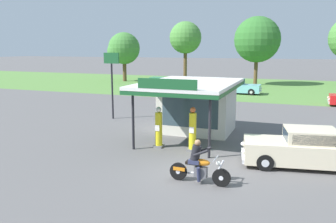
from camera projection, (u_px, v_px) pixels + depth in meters
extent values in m
plane|color=#5B5959|center=(198.00, 172.00, 13.01)|extent=(300.00, 300.00, 0.00)
cube|color=#56843D|center=(266.00, 88.00, 40.56)|extent=(120.00, 24.00, 0.01)
cube|color=silver|center=(198.00, 107.00, 19.14)|extent=(3.84, 3.07, 2.81)
cube|color=#384C56|center=(190.00, 111.00, 17.74)|extent=(3.08, 0.05, 1.80)
cube|color=silver|center=(190.00, 84.00, 17.44)|extent=(4.54, 6.68, 0.16)
cube|color=#195128|center=(190.00, 87.00, 17.47)|extent=(4.54, 6.68, 0.18)
cube|color=#195128|center=(167.00, 84.00, 14.35)|extent=(2.69, 0.08, 0.44)
cylinder|color=black|center=(210.00, 126.00, 14.38)|extent=(0.12, 0.12, 2.81)
cylinder|color=black|center=(133.00, 120.00, 15.65)|extent=(0.12, 0.12, 2.81)
cube|color=slate|center=(159.00, 146.00, 16.25)|extent=(0.44, 0.44, 0.10)
cylinder|color=yellow|center=(159.00, 129.00, 16.09)|extent=(0.34, 0.34, 1.60)
cube|color=white|center=(157.00, 128.00, 15.91)|extent=(0.22, 0.02, 0.28)
sphere|color=white|center=(159.00, 110.00, 15.91)|extent=(0.26, 0.26, 0.26)
cube|color=slate|center=(192.00, 150.00, 15.65)|extent=(0.44, 0.44, 0.10)
cylinder|color=yellow|center=(193.00, 131.00, 15.49)|extent=(0.34, 0.34, 1.69)
cube|color=white|center=(191.00, 130.00, 15.31)|extent=(0.22, 0.02, 0.28)
sphere|color=orange|center=(193.00, 110.00, 15.31)|extent=(0.26, 0.26, 0.26)
cylinder|color=black|center=(221.00, 178.00, 11.55)|extent=(0.64, 0.12, 0.64)
cylinder|color=silver|center=(221.00, 178.00, 11.55)|extent=(0.16, 0.12, 0.16)
cylinder|color=black|center=(178.00, 171.00, 12.15)|extent=(0.64, 0.12, 0.64)
cylinder|color=silver|center=(178.00, 171.00, 12.15)|extent=(0.16, 0.12, 0.16)
ellipsoid|color=orange|center=(202.00, 162.00, 11.73)|extent=(0.57, 0.26, 0.24)
cube|color=#59595E|center=(201.00, 172.00, 11.81)|extent=(0.45, 0.25, 0.36)
cube|color=black|center=(193.00, 163.00, 11.87)|extent=(0.49, 0.27, 0.10)
cylinder|color=silver|center=(219.00, 170.00, 11.54)|extent=(0.37, 0.08, 0.71)
cylinder|color=silver|center=(216.00, 159.00, 11.52)|extent=(0.06, 0.70, 0.04)
sphere|color=silver|center=(218.00, 163.00, 11.51)|extent=(0.16, 0.16, 0.16)
cube|color=orange|center=(180.00, 168.00, 12.11)|extent=(0.45, 0.19, 0.12)
cylinder|color=silver|center=(191.00, 173.00, 12.12)|extent=(0.71, 0.10, 0.18)
cube|color=#2D3351|center=(195.00, 161.00, 11.83)|extent=(0.41, 0.35, 0.14)
cylinder|color=#2D3351|center=(201.00, 171.00, 11.98)|extent=(0.13, 0.24, 0.56)
cylinder|color=#2D3351|center=(199.00, 174.00, 11.69)|extent=(0.13, 0.24, 0.56)
cylinder|color=black|center=(196.00, 153.00, 11.76)|extent=(0.42, 0.33, 0.60)
sphere|color=#9E704C|center=(198.00, 143.00, 11.67)|extent=(0.22, 0.22, 0.22)
cylinder|color=black|center=(204.00, 150.00, 11.84)|extent=(0.54, 0.11, 0.31)
cylinder|color=black|center=(201.00, 153.00, 11.47)|extent=(0.54, 0.11, 0.31)
cube|color=beige|center=(307.00, 152.00, 13.50)|extent=(5.14, 2.61, 0.84)
cube|color=beige|center=(311.00, 136.00, 13.35)|extent=(2.19, 1.88, 0.53)
cube|color=#283847|center=(286.00, 134.00, 13.53)|extent=(0.28, 1.38, 0.43)
cube|color=#283847|center=(315.00, 141.00, 12.61)|extent=(1.64, 0.32, 0.40)
cube|color=#283847|center=(307.00, 131.00, 14.09)|extent=(1.64, 0.32, 0.40)
cube|color=silver|center=(243.00, 155.00, 14.01)|extent=(0.41, 1.69, 0.18)
sphere|color=white|center=(243.00, 152.00, 13.40)|extent=(0.18, 0.18, 0.18)
sphere|color=white|center=(243.00, 144.00, 14.50)|extent=(0.18, 0.18, 0.18)
cylinder|color=black|center=(265.00, 163.00, 13.06)|extent=(0.68, 0.31, 0.66)
cylinder|color=silver|center=(265.00, 163.00, 13.06)|extent=(0.33, 0.27, 0.30)
cylinder|color=black|center=(262.00, 150.00, 14.66)|extent=(0.68, 0.31, 0.66)
cylinder|color=silver|center=(262.00, 150.00, 14.66)|extent=(0.33, 0.27, 0.30)
cube|color=silver|center=(329.00, 102.00, 28.13)|extent=(0.14, 1.73, 0.18)
sphere|color=white|center=(329.00, 99.00, 27.55)|extent=(0.18, 0.18, 0.18)
sphere|color=white|center=(328.00, 97.00, 28.62)|extent=(0.18, 0.18, 0.18)
cube|color=red|center=(188.00, 92.00, 32.07)|extent=(5.39, 1.86, 0.75)
cube|color=red|center=(183.00, 85.00, 32.14)|extent=(2.09, 1.59, 0.56)
cube|color=#283847|center=(193.00, 86.00, 31.77)|extent=(0.06, 1.38, 0.45)
cube|color=#283847|center=(186.00, 85.00, 32.84)|extent=(1.76, 0.06, 0.42)
cube|color=#283847|center=(181.00, 86.00, 31.44)|extent=(1.76, 0.06, 0.42)
cube|color=silver|center=(216.00, 96.00, 31.13)|extent=(0.15, 1.69, 0.18)
cube|color=silver|center=(162.00, 94.00, 33.11)|extent=(0.15, 1.69, 0.18)
sphere|color=white|center=(218.00, 93.00, 31.59)|extent=(0.18, 0.18, 0.18)
sphere|color=white|center=(215.00, 94.00, 30.56)|extent=(0.18, 0.18, 0.18)
cylinder|color=black|center=(209.00, 95.00, 32.20)|extent=(0.66, 0.21, 0.66)
cylinder|color=silver|center=(209.00, 95.00, 32.20)|extent=(0.30, 0.22, 0.30)
cylinder|color=black|center=(204.00, 97.00, 30.70)|extent=(0.66, 0.21, 0.66)
cylinder|color=silver|center=(204.00, 97.00, 30.70)|extent=(0.30, 0.22, 0.30)
cylinder|color=black|center=(174.00, 93.00, 33.53)|extent=(0.66, 0.21, 0.66)
cylinder|color=silver|center=(174.00, 93.00, 33.53)|extent=(0.30, 0.22, 0.30)
cylinder|color=black|center=(167.00, 95.00, 32.03)|extent=(0.66, 0.21, 0.66)
cylinder|color=silver|center=(167.00, 95.00, 32.03)|extent=(0.30, 0.22, 0.30)
cube|color=#2D844C|center=(163.00, 85.00, 37.77)|extent=(4.93, 2.21, 0.81)
cube|color=#2D844C|center=(160.00, 79.00, 37.75)|extent=(2.21, 1.79, 0.50)
cube|color=#283847|center=(169.00, 80.00, 37.45)|extent=(0.14, 1.46, 0.40)
cube|color=#283847|center=(162.00, 79.00, 38.51)|extent=(1.79, 0.15, 0.38)
cube|color=#283847|center=(158.00, 80.00, 36.98)|extent=(1.79, 0.15, 0.38)
cube|color=silver|center=(184.00, 89.00, 37.13)|extent=(0.24, 1.79, 0.18)
cube|color=silver|center=(143.00, 87.00, 38.52)|extent=(0.24, 1.79, 0.18)
sphere|color=white|center=(185.00, 85.00, 37.63)|extent=(0.18, 0.18, 0.18)
sphere|color=white|center=(183.00, 86.00, 36.50)|extent=(0.18, 0.18, 0.18)
cylinder|color=black|center=(179.00, 87.00, 38.17)|extent=(0.67, 0.25, 0.66)
cylinder|color=silver|center=(179.00, 87.00, 38.17)|extent=(0.31, 0.24, 0.30)
cylinder|color=black|center=(175.00, 89.00, 36.52)|extent=(0.67, 0.25, 0.66)
cylinder|color=silver|center=(175.00, 89.00, 36.52)|extent=(0.31, 0.24, 0.30)
cylinder|color=black|center=(152.00, 86.00, 39.11)|extent=(0.67, 0.25, 0.66)
cylinder|color=silver|center=(152.00, 86.00, 39.11)|extent=(0.31, 0.24, 0.30)
cylinder|color=black|center=(147.00, 88.00, 37.46)|extent=(0.67, 0.25, 0.66)
cylinder|color=silver|center=(147.00, 88.00, 37.46)|extent=(0.31, 0.24, 0.30)
cube|color=#7AC6D1|center=(237.00, 88.00, 35.32)|extent=(4.78, 1.88, 0.81)
cube|color=#7AC6D1|center=(234.00, 81.00, 35.29)|extent=(1.93, 1.63, 0.56)
cube|color=#283847|center=(244.00, 82.00, 34.95)|extent=(0.05, 1.43, 0.45)
cube|color=#283847|center=(236.00, 81.00, 36.01)|extent=(1.63, 0.04, 0.42)
cube|color=#283847|center=(233.00, 82.00, 34.56)|extent=(1.63, 0.04, 0.42)
cube|color=silver|center=(260.00, 92.00, 34.51)|extent=(0.13, 1.74, 0.18)
cube|color=silver|center=(214.00, 90.00, 36.24)|extent=(0.13, 1.74, 0.18)
sphere|color=white|center=(261.00, 88.00, 34.98)|extent=(0.18, 0.18, 0.18)
sphere|color=white|center=(260.00, 89.00, 33.91)|extent=(0.18, 0.18, 0.18)
cylinder|color=black|center=(253.00, 90.00, 35.57)|extent=(0.66, 0.21, 0.66)
cylinder|color=silver|center=(253.00, 90.00, 35.57)|extent=(0.30, 0.22, 0.30)
cylinder|color=black|center=(251.00, 92.00, 34.00)|extent=(0.66, 0.21, 0.66)
cylinder|color=silver|center=(251.00, 92.00, 34.00)|extent=(0.30, 0.22, 0.30)
cylinder|color=black|center=(223.00, 89.00, 36.73)|extent=(0.66, 0.21, 0.66)
cylinder|color=silver|center=(223.00, 89.00, 36.73)|extent=(0.30, 0.22, 0.30)
cylinder|color=black|center=(220.00, 91.00, 35.16)|extent=(0.66, 0.21, 0.66)
cylinder|color=silver|center=(220.00, 91.00, 35.16)|extent=(0.30, 0.22, 0.30)
cylinder|color=brown|center=(256.00, 71.00, 43.43)|extent=(0.46, 0.46, 3.60)
sphere|color=#33702D|center=(257.00, 40.00, 42.69)|extent=(5.80, 5.80, 5.80)
sphere|color=#33702D|center=(255.00, 44.00, 43.77)|extent=(3.92, 3.92, 3.92)
cylinder|color=brown|center=(125.00, 71.00, 48.51)|extent=(0.54, 0.54, 3.00)
sphere|color=#427F38|center=(124.00, 48.00, 47.92)|extent=(4.49, 4.49, 4.49)
sphere|color=#427F38|center=(119.00, 51.00, 47.69)|extent=(3.31, 3.31, 3.31)
cylinder|color=brown|center=(185.00, 65.00, 50.37)|extent=(0.52, 0.52, 4.48)
sphere|color=#4C893D|center=(185.00, 38.00, 49.63)|extent=(4.70, 4.70, 4.70)
cylinder|color=black|center=(112.00, 91.00, 22.51)|extent=(0.12, 0.12, 3.70)
cube|color=#195128|center=(111.00, 58.00, 22.11)|extent=(1.10, 0.08, 0.70)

